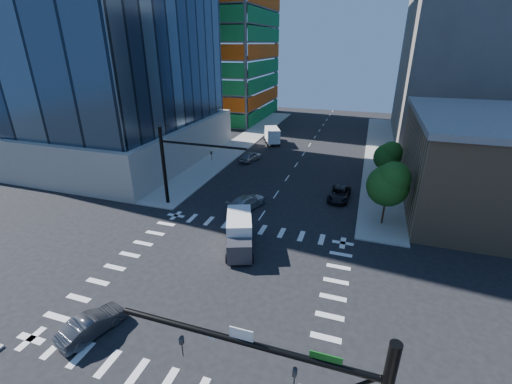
% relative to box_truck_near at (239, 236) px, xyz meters
% --- Properties ---
extents(ground, '(160.00, 160.00, 0.00)m').
position_rel_box_truck_near_xyz_m(ground, '(-0.02, -5.02, -1.31)').
color(ground, black).
rests_on(ground, ground).
extents(road_markings, '(20.00, 20.00, 0.01)m').
position_rel_box_truck_near_xyz_m(road_markings, '(-0.02, -5.02, -1.31)').
color(road_markings, silver).
rests_on(road_markings, ground).
extents(sidewalk_ne, '(5.00, 60.00, 0.15)m').
position_rel_box_truck_near_xyz_m(sidewalk_ne, '(12.48, 34.98, -1.24)').
color(sidewalk_ne, '#98948F').
rests_on(sidewalk_ne, ground).
extents(sidewalk_nw, '(5.00, 60.00, 0.15)m').
position_rel_box_truck_near_xyz_m(sidewalk_nw, '(-12.52, 34.98, -1.24)').
color(sidewalk_nw, '#98948F').
rests_on(sidewalk_nw, ground).
extents(construction_building, '(25.16, 34.50, 70.60)m').
position_rel_box_truck_near_xyz_m(construction_building, '(-27.44, 56.91, 23.30)').
color(construction_building, slate).
rests_on(construction_building, ground).
extents(commercial_building, '(20.50, 22.50, 10.60)m').
position_rel_box_truck_near_xyz_m(commercial_building, '(24.98, 16.98, 4.00)').
color(commercial_building, '#8C7151').
rests_on(commercial_building, ground).
extents(bg_building_ne, '(24.00, 30.00, 28.00)m').
position_rel_box_truck_near_xyz_m(bg_building_ne, '(26.98, 49.98, 12.69)').
color(bg_building_ne, '#5A5451').
rests_on(bg_building_ne, ground).
extents(signal_mast_nw, '(10.20, 0.40, 9.00)m').
position_rel_box_truck_near_xyz_m(signal_mast_nw, '(-10.02, 6.48, 4.18)').
color(signal_mast_nw, black).
rests_on(signal_mast_nw, sidewalk_nw).
extents(tree_south, '(4.16, 4.16, 6.82)m').
position_rel_box_truck_near_xyz_m(tree_south, '(12.61, 8.89, 3.38)').
color(tree_south, '#382316').
rests_on(tree_south, sidewalk_ne).
extents(tree_north, '(3.54, 3.52, 5.78)m').
position_rel_box_truck_near_xyz_m(tree_north, '(12.91, 20.89, 2.68)').
color(tree_north, '#382316').
rests_on(tree_north, sidewalk_ne).
extents(car_nb_far, '(2.61, 5.12, 1.39)m').
position_rel_box_truck_near_xyz_m(car_nb_far, '(7.60, 14.04, -0.62)').
color(car_nb_far, black).
rests_on(car_nb_far, ground).
extents(car_sb_near, '(3.76, 5.75, 1.55)m').
position_rel_box_truck_near_xyz_m(car_sb_near, '(-2.20, 8.25, -0.54)').
color(car_sb_near, '#B1B1B1').
rests_on(car_sb_near, ground).
extents(car_sb_mid, '(2.93, 4.76, 1.51)m').
position_rel_box_truck_near_xyz_m(car_sb_mid, '(-7.40, 24.59, -0.55)').
color(car_sb_mid, '#9C9FA3').
rests_on(car_sb_mid, ground).
extents(car_sb_cross, '(2.73, 4.62, 1.44)m').
position_rel_box_truck_near_xyz_m(car_sb_cross, '(-5.53, -12.37, -0.59)').
color(car_sb_cross, '#424347').
rests_on(car_sb_cross, ground).
extents(box_truck_near, '(4.25, 6.13, 2.96)m').
position_rel_box_truck_near_xyz_m(box_truck_near, '(0.00, 0.00, 0.00)').
color(box_truck_near, black).
rests_on(box_truck_near, ground).
extents(box_truck_far, '(4.56, 6.21, 3.00)m').
position_rel_box_truck_near_xyz_m(box_truck_far, '(-7.25, 36.24, 0.02)').
color(box_truck_far, black).
rests_on(box_truck_far, ground).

